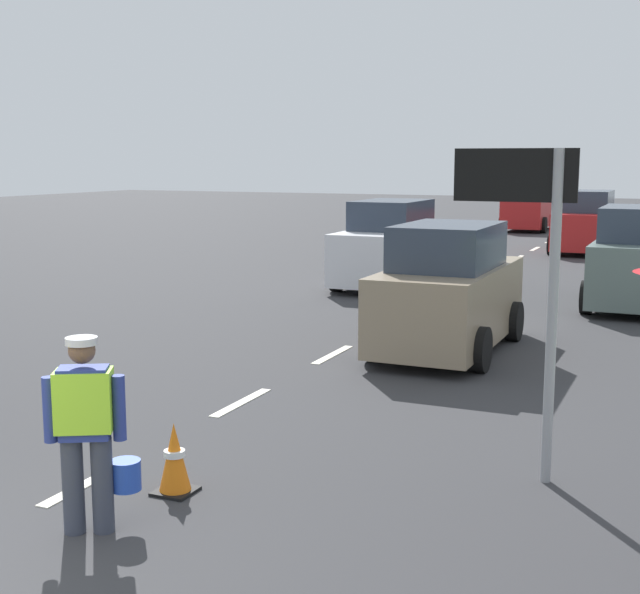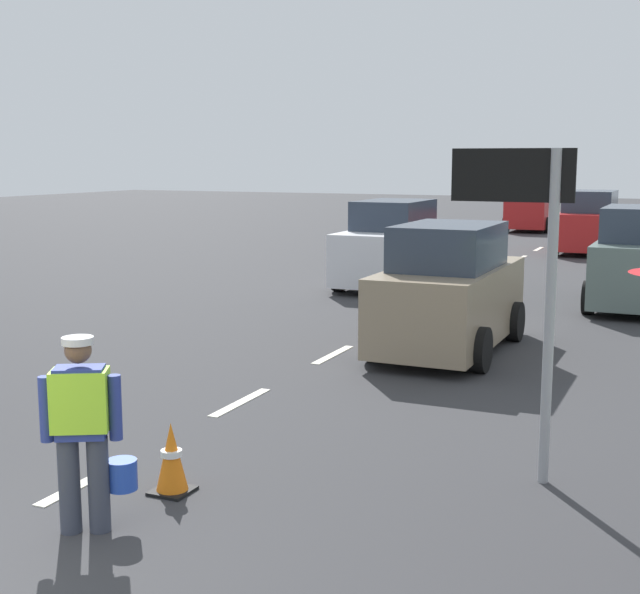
% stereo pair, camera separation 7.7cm
% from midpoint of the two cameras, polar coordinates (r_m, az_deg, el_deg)
% --- Properties ---
extents(ground_plane, '(96.00, 96.00, 0.00)m').
position_cam_midpoint_polar(ground_plane, '(25.47, 12.01, 1.90)').
color(ground_plane, '#333335').
extents(lane_center_line, '(0.14, 46.40, 0.01)m').
position_cam_midpoint_polar(lane_center_line, '(29.56, 13.76, 2.82)').
color(lane_center_line, silver).
rests_on(lane_center_line, ground).
extents(road_worker, '(0.64, 0.60, 1.67)m').
position_cam_midpoint_polar(road_worker, '(7.48, -14.97, -8.10)').
color(road_worker, '#383D4C').
rests_on(road_worker, ground).
extents(lane_direction_sign, '(1.16, 0.11, 3.20)m').
position_cam_midpoint_polar(lane_direction_sign, '(8.38, 13.77, 4.07)').
color(lane_direction_sign, gray).
rests_on(lane_direction_sign, ground).
extents(traffic_cone_near, '(0.36, 0.36, 0.68)m').
position_cam_midpoint_polar(traffic_cone_near, '(8.33, -9.49, -10.44)').
color(traffic_cone_near, black).
rests_on(traffic_cone_near, ground).
extents(car_oncoming_second, '(1.96, 4.14, 2.10)m').
position_cam_midpoint_polar(car_oncoming_second, '(21.27, 4.90, 3.32)').
color(car_oncoming_second, silver).
rests_on(car_oncoming_second, ground).
extents(car_outgoing_far, '(2.02, 3.98, 2.07)m').
position_cam_midpoint_polar(car_outgoing_far, '(30.22, 17.40, 4.61)').
color(car_outgoing_far, red).
rests_on(car_outgoing_far, ground).
extents(car_outgoing_ahead, '(1.87, 3.94, 2.08)m').
position_cam_midpoint_polar(car_outgoing_ahead, '(14.13, 8.66, 0.28)').
color(car_outgoing_ahead, gray).
rests_on(car_outgoing_ahead, ground).
extents(car_oncoming_third, '(1.96, 4.00, 2.26)m').
position_cam_midpoint_polar(car_oncoming_third, '(39.13, 13.90, 5.82)').
color(car_oncoming_third, red).
rests_on(car_oncoming_third, ground).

